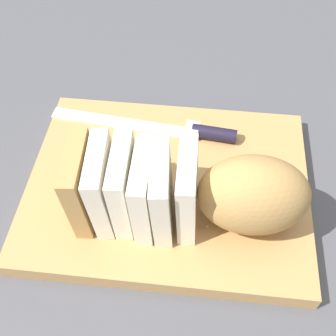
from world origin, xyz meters
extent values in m
plane|color=#4C4C51|center=(0.00, 0.00, 0.00)|extent=(3.00, 3.00, 0.00)
cube|color=tan|center=(0.00, 0.00, 0.01)|extent=(0.39, 0.30, 0.02)
ellipsoid|color=tan|center=(-0.11, 0.05, 0.08)|extent=(0.14, 0.10, 0.11)
cube|color=#F2E8CC|center=(-0.03, 0.05, 0.08)|extent=(0.03, 0.09, 0.11)
cube|color=#F2E8CC|center=(0.00, 0.06, 0.08)|extent=(0.04, 0.09, 0.11)
cube|color=#F2E8CC|center=(0.02, 0.06, 0.08)|extent=(0.03, 0.09, 0.11)
cube|color=#F2E8CC|center=(0.05, 0.05, 0.08)|extent=(0.03, 0.09, 0.11)
cube|color=#F2E8CC|center=(0.07, 0.05, 0.08)|extent=(0.04, 0.09, 0.11)
cube|color=tan|center=(0.10, 0.06, 0.08)|extent=(0.03, 0.09, 0.11)
cube|color=silver|center=(0.08, -0.10, 0.03)|extent=(0.22, 0.04, 0.00)
cylinder|color=black|center=(-0.06, -0.09, 0.03)|extent=(0.07, 0.03, 0.02)
cube|color=silver|center=(-0.02, -0.09, 0.03)|extent=(0.02, 0.02, 0.02)
sphere|color=tan|center=(-0.07, 0.03, 0.03)|extent=(0.01, 0.01, 0.01)
sphere|color=tan|center=(-0.06, 0.06, 0.03)|extent=(0.00, 0.00, 0.00)
camera|label=1|loc=(-0.04, 0.34, 0.50)|focal=45.93mm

